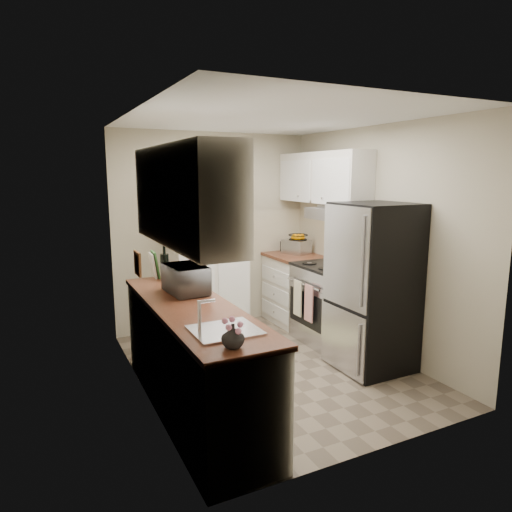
% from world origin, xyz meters
% --- Properties ---
extents(ground, '(3.20, 3.20, 0.00)m').
position_xyz_m(ground, '(0.00, 0.00, 0.00)').
color(ground, '#7A6B56').
rests_on(ground, ground).
extents(room_shell, '(2.64, 3.24, 2.52)m').
position_xyz_m(room_shell, '(-0.02, -0.01, 1.63)').
color(room_shell, '#B1A88F').
rests_on(room_shell, ground).
extents(pantry_cabinet, '(0.90, 0.55, 2.00)m').
position_xyz_m(pantry_cabinet, '(-0.20, 1.32, 1.00)').
color(pantry_cabinet, silver).
rests_on(pantry_cabinet, ground).
extents(base_cabinet_left, '(0.60, 2.30, 0.88)m').
position_xyz_m(base_cabinet_left, '(-0.99, -0.43, 0.44)').
color(base_cabinet_left, silver).
rests_on(base_cabinet_left, ground).
extents(countertop_left, '(0.63, 2.33, 0.04)m').
position_xyz_m(countertop_left, '(-0.99, -0.43, 0.90)').
color(countertop_left, brown).
rests_on(countertop_left, base_cabinet_left).
extents(base_cabinet_right, '(0.60, 0.80, 0.88)m').
position_xyz_m(base_cabinet_right, '(0.99, 1.19, 0.44)').
color(base_cabinet_right, silver).
rests_on(base_cabinet_right, ground).
extents(countertop_right, '(0.63, 0.83, 0.04)m').
position_xyz_m(countertop_right, '(0.99, 1.19, 0.90)').
color(countertop_right, brown).
rests_on(countertop_right, base_cabinet_right).
extents(electric_range, '(0.71, 0.78, 1.13)m').
position_xyz_m(electric_range, '(0.97, 0.39, 0.48)').
color(electric_range, '#B7B7BC').
rests_on(electric_range, ground).
extents(refrigerator, '(0.70, 0.72, 1.70)m').
position_xyz_m(refrigerator, '(0.94, -0.41, 0.85)').
color(refrigerator, '#B7B7BC').
rests_on(refrigerator, ground).
extents(microwave, '(0.35, 0.48, 0.26)m').
position_xyz_m(microwave, '(-0.91, -0.05, 1.05)').
color(microwave, silver).
rests_on(microwave, countertop_left).
extents(wine_bottle, '(0.09, 0.09, 0.34)m').
position_xyz_m(wine_bottle, '(-0.95, 0.52, 1.09)').
color(wine_bottle, black).
rests_on(wine_bottle, countertop_left).
extents(flower_vase, '(0.19, 0.19, 0.15)m').
position_xyz_m(flower_vase, '(-1.06, -1.45, 1.00)').
color(flower_vase, silver).
rests_on(flower_vase, countertop_left).
extents(cutting_board, '(0.03, 0.22, 0.27)m').
position_xyz_m(cutting_board, '(-1.00, 0.70, 1.06)').
color(cutting_board, '#367C36').
rests_on(cutting_board, countertop_left).
extents(toaster_oven, '(0.36, 0.40, 0.19)m').
position_xyz_m(toaster_oven, '(1.05, 1.27, 1.02)').
color(toaster_oven, '#B1B1B6').
rests_on(toaster_oven, countertop_right).
extents(fruit_basket, '(0.34, 0.34, 0.11)m').
position_xyz_m(fruit_basket, '(1.06, 1.25, 1.17)').
color(fruit_basket, '#F79200').
rests_on(fruit_basket, toaster_oven).
extents(kitchen_mat, '(0.81, 1.03, 0.01)m').
position_xyz_m(kitchen_mat, '(-0.02, 0.59, 0.01)').
color(kitchen_mat, tan).
rests_on(kitchen_mat, ground).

